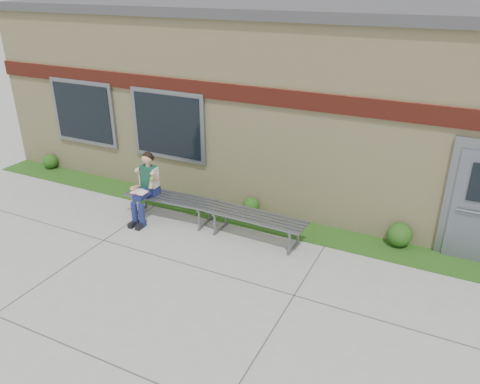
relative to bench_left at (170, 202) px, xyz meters
The scene contains 9 objects.
ground 3.01m from the bench_left, 39.03° to the right, with size 80.00×80.00×0.00m, color #9E9E99.
grass_strip 2.46m from the bench_left, 17.20° to the left, with size 16.00×0.80×0.02m, color #284B14.
school_building 5.01m from the bench_left, 60.53° to the left, with size 16.20×6.22×4.20m.
bench_left is the anchor object (origin of this frame).
bench_right 2.00m from the bench_left, ahead, with size 2.03×0.62×0.52m.
girl 0.62m from the bench_left, 153.53° to the right, with size 0.52×0.85×1.47m.
shrub_west 4.65m from the bench_left, 167.96° to the left, with size 0.39×0.39×0.39m, color #284B14.
shrub_mid 1.75m from the bench_left, 33.77° to the left, with size 0.35×0.35×0.35m, color #284B14.
shrub_east 4.69m from the bench_left, 11.91° to the left, with size 0.47×0.47×0.47m, color #284B14.
Camera 1 is at (2.95, -5.49, 4.75)m, focal length 35.00 mm.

